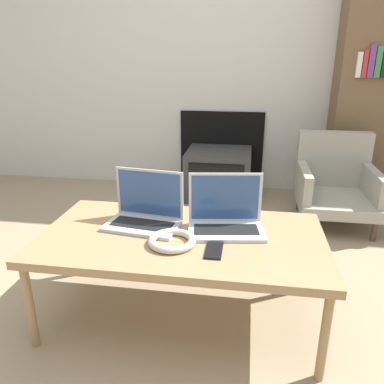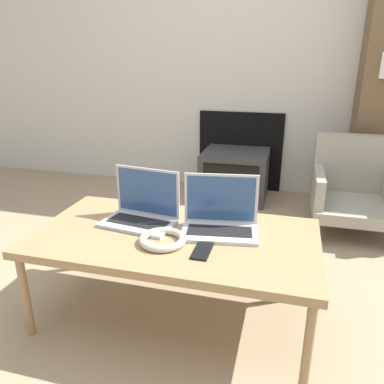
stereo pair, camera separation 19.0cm
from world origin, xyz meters
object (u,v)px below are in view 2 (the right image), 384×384
at_px(headphones, 163,239).
at_px(armchair, 352,186).
at_px(laptop_right, 220,218).
at_px(tv, 235,175).
at_px(phone, 202,251).
at_px(laptop_left, 142,210).

bearing_deg(headphones, armchair, 55.85).
bearing_deg(laptop_right, tv, 87.54).
bearing_deg(tv, headphones, -91.51).
distance_m(laptop_right, phone, 0.22).
bearing_deg(phone, tv, 94.30).
bearing_deg(laptop_left, tv, 90.21).
height_order(phone, armchair, armchair).
xyz_separation_m(laptop_right, headphones, (-0.21, -0.18, -0.05)).
bearing_deg(armchair, phone, -118.10).
height_order(laptop_right, phone, laptop_right).
xyz_separation_m(laptop_right, tv, (-0.16, 1.57, -0.28)).
distance_m(laptop_right, tv, 1.60).
relative_size(tv, armchair, 0.85).
relative_size(headphones, armchair, 0.31).
relative_size(laptop_right, armchair, 0.56).
distance_m(headphones, phone, 0.18).
relative_size(laptop_left, laptop_right, 1.00).
bearing_deg(laptop_right, laptop_left, 171.56).
bearing_deg(phone, armchair, 61.89).
xyz_separation_m(laptop_left, headphones, (0.16, -0.18, -0.05)).
distance_m(headphones, armchair, 1.67).
bearing_deg(headphones, phone, -10.79).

